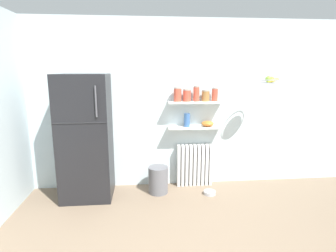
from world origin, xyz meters
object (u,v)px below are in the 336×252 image
Objects in this scene: hanging_fruit_basket at (270,80)px; refrigerator at (86,137)px; storage_jar_0 at (178,95)px; storage_jar_4 at (215,94)px; storage_jar_2 at (196,94)px; vase at (187,120)px; storage_jar_1 at (187,95)px; storage_jar_3 at (206,96)px; shelf_bowl at (208,124)px; pet_food_bowl at (210,193)px; radiator at (194,165)px; trash_bin at (158,180)px.

refrigerator is at bearing 176.96° from hanging_fruit_basket.
storage_jar_0 is 1.04× the size of storage_jar_4.
storage_jar_2 is 0.43m from vase.
storage_jar_2 reaches higher than storage_jar_1.
vase is (-0.28, 0.00, -0.37)m from storage_jar_3.
shelf_bowl is 1.05m from pet_food_bowl.
vase is (-0.43, 0.00, -0.39)m from storage_jar_4.
storage_jar_2 is 0.50m from shelf_bowl.
storage_jar_3 is 0.97× the size of pet_food_bowl.
storage_jar_4 reaches higher than storage_jar_1.
trash_bin is (-0.60, -0.24, -0.13)m from radiator.
storage_jar_0 is (1.35, 0.21, 0.58)m from refrigerator.
vase is (0.15, 0.00, -0.39)m from storage_jar_0.
storage_jar_2 is 1.51m from pet_food_bowl.
storage_jar_2 is (0.14, -0.00, 0.02)m from storage_jar_1.
vase is at bearing 180.00° from storage_jar_2.
shelf_bowl is at bearing 0.00° from vase.
refrigerator reaches higher than shelf_bowl.
radiator is 3.61× the size of storage_jar_1.
storage_jar_0 reaches higher than trash_bin.
pet_food_bowl is (0.45, -0.35, -1.45)m from storage_jar_0.
radiator is at bearing 12.21° from vase.
trash_bin is at bearing -160.84° from storage_jar_2.
storage_jar_1 is 0.63× the size of hanging_fruit_basket.
pet_food_bowl is at bearing -10.21° from trash_bin.
refrigerator reaches higher than storage_jar_0.
hanging_fruit_basket is (0.84, -0.35, 0.24)m from storage_jar_3.
storage_jar_1 is 1.51m from pet_food_bowl.
storage_jar_3 is at bearing 0.00° from storage_jar_0.
storage_jar_3 is at bearing 180.00° from storage_jar_4.
trash_bin is (-0.74, -0.21, -1.25)m from storage_jar_3.
storage_jar_1 is (0.14, 0.00, -0.01)m from storage_jar_0.
hanging_fruit_basket reaches higher than shelf_bowl.
vase reaches higher than pet_food_bowl.
radiator is 2.27× the size of hanging_fruit_basket.
storage_jar_1 is 1.08× the size of storage_jar_3.
trash_bin is (1.03, 0.00, -0.69)m from refrigerator.
trash_bin is (-0.46, -0.21, -0.87)m from vase.
storage_jar_2 is at bearing 180.00° from storage_jar_4.
hanging_fruit_basket reaches higher than storage_jar_1.
radiator is 0.71m from shelf_bowl.
trash_bin is at bearing -166.78° from storage_jar_4.
storage_jar_1 is 0.97× the size of shelf_bowl.
storage_jar_1 is 0.29m from storage_jar_3.
shelf_bowl is at bearing -8.91° from radiator.
hanging_fruit_basket is (1.12, -0.35, 0.62)m from vase.
hanging_fruit_basket is at bearing -26.78° from storage_jar_4.
storage_jar_2 is 1.43m from trash_bin.
storage_jar_1 is at bearing 0.00° from storage_jar_0.
storage_jar_4 is at bearing -0.00° from vase.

